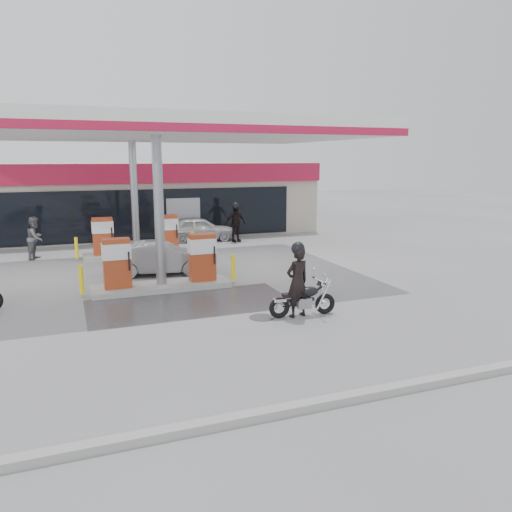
{
  "coord_description": "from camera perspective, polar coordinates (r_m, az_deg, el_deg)",
  "views": [
    {
      "loc": [
        -2.78,
        -14.1,
        4.27
      ],
      "look_at": [
        2.78,
        0.5,
        1.2
      ],
      "focal_mm": 35.0,
      "sensor_mm": 36.0,
      "label": 1
    }
  ],
  "objects": [
    {
      "name": "pump_island_far",
      "position": [
        22.56,
        -13.51,
        1.73
      ],
      "size": [
        5.14,
        1.3,
        1.78
      ],
      "color": "#9E9E99",
      "rests_on": "ground"
    },
    {
      "name": "biker_walking",
      "position": [
        25.83,
        -2.35,
        3.76
      ],
      "size": [
        1.19,
        0.64,
        1.93
      ],
      "primitive_type": "imported",
      "rotation": [
        0.0,
        0.0,
        0.16
      ],
      "color": "black",
      "rests_on": "ground"
    },
    {
      "name": "main_motorcycle",
      "position": [
        13.78,
        5.47,
        -5.08
      ],
      "size": [
        1.93,
        0.74,
        0.99
      ],
      "rotation": [
        0.0,
        0.0,
        -0.08
      ],
      "color": "black",
      "rests_on": "ground"
    },
    {
      "name": "hatchback_silver",
      "position": [
        18.93,
        -10.85,
        -0.22
      ],
      "size": [
        3.89,
        1.92,
        1.23
      ],
      "primitive_type": "imported",
      "rotation": [
        0.0,
        0.0,
        1.4
      ],
      "color": "gray",
      "rests_on": "ground"
    },
    {
      "name": "attendant",
      "position": [
        23.38,
        -23.9,
        1.91
      ],
      "size": [
        0.97,
        1.08,
        1.83
      ],
      "primitive_type": "imported",
      "rotation": [
        0.0,
        0.0,
        1.2
      ],
      "color": "#57575B",
      "rests_on": "ground"
    },
    {
      "name": "drain_cover",
      "position": [
        13.69,
        0.68,
        -7.04
      ],
      "size": [
        0.7,
        0.7,
        0.01
      ],
      "primitive_type": "cylinder",
      "color": "#38383A",
      "rests_on": "ground"
    },
    {
      "name": "sedan_white",
      "position": [
        26.37,
        -6.45,
        3.11
      ],
      "size": [
        3.82,
        1.88,
        1.26
      ],
      "primitive_type": "imported",
      "rotation": [
        0.0,
        0.0,
        1.46
      ],
      "color": "silver",
      "rests_on": "ground"
    },
    {
      "name": "wet_patch",
      "position": [
        15.09,
        -7.47,
        -5.41
      ],
      "size": [
        6.0,
        3.0,
        0.0
      ],
      "primitive_type": "cube",
      "color": "#4C4C4F",
      "rests_on": "ground"
    },
    {
      "name": "canopy",
      "position": [
        19.33,
        -12.93,
        13.81
      ],
      "size": [
        16.0,
        10.02,
        5.51
      ],
      "color": "silver",
      "rests_on": "ground"
    },
    {
      "name": "store_building",
      "position": [
        30.25,
        -15.6,
        6.42
      ],
      "size": [
        22.0,
        8.22,
        4.0
      ],
      "color": "#B4AD97",
      "rests_on": "ground"
    },
    {
      "name": "parked_car_right",
      "position": [
        29.26,
        -6.29,
        3.88
      ],
      "size": [
        4.85,
        3.24,
        1.24
      ],
      "primitive_type": "imported",
      "rotation": [
        0.0,
        0.0,
        1.28
      ],
      "color": "#B3B6BB",
      "rests_on": "ground"
    },
    {
      "name": "biker_main",
      "position": [
        13.57,
        4.76,
        -2.97
      ],
      "size": [
        0.8,
        0.62,
        1.95
      ],
      "primitive_type": "imported",
      "rotation": [
        0.0,
        0.0,
        3.38
      ],
      "color": "black",
      "rests_on": "ground"
    },
    {
      "name": "ground",
      "position": [
        14.99,
        -9.33,
        -5.58
      ],
      "size": [
        90.0,
        90.0,
        0.0
      ],
      "primitive_type": "plane",
      "color": "gray",
      "rests_on": "ground"
    },
    {
      "name": "kerb",
      "position": [
        8.7,
        0.49,
        -17.7
      ],
      "size": [
        28.0,
        0.25,
        0.15
      ],
      "primitive_type": "cube",
      "color": "gray",
      "rests_on": "ground"
    },
    {
      "name": "pump_island_near",
      "position": [
        16.72,
        -10.8,
        -1.38
      ],
      "size": [
        5.14,
        1.3,
        1.78
      ],
      "color": "#9E9E99",
      "rests_on": "ground"
    },
    {
      "name": "parked_car_left",
      "position": [
        28.4,
        -24.15,
        2.6
      ],
      "size": [
        3.75,
        1.54,
        1.09
      ],
      "primitive_type": "imported",
      "rotation": [
        0.0,
        0.0,
        1.57
      ],
      "color": "#470F12",
      "rests_on": "ground"
    }
  ]
}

